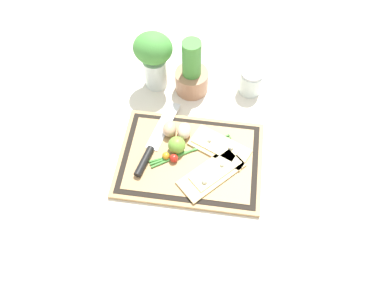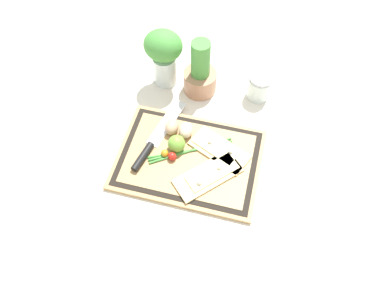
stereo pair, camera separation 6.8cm
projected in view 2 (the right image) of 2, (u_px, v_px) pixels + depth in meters
ground_plane at (189, 160)px, 1.13m from camera, size 6.00×6.00×0.00m
cutting_board at (189, 159)px, 1.13m from camera, size 0.43×0.31×0.02m
pizza_slice_near at (209, 175)px, 1.08m from camera, size 0.20×0.20×0.02m
pizza_slice_far at (219, 149)px, 1.13m from camera, size 0.20×0.15×0.02m
knife at (151, 145)px, 1.13m from camera, size 0.09×0.29×0.02m
egg_brown at (172, 127)px, 1.15m from camera, size 0.04×0.05×0.04m
egg_pink at (186, 130)px, 1.15m from camera, size 0.04×0.05×0.04m
lime at (177, 144)px, 1.11m from camera, size 0.05×0.05×0.05m
cherry_tomato_red at (172, 156)px, 1.11m from camera, size 0.03×0.03×0.03m
cherry_tomato_yellow at (165, 153)px, 1.11m from camera, size 0.02×0.02×0.02m
scallion_bunch at (191, 151)px, 1.13m from camera, size 0.24×0.15×0.01m
herb_pot at (200, 74)px, 1.22m from camera, size 0.11×0.11×0.21m
sauce_jar at (259, 88)px, 1.24m from camera, size 0.08×0.08×0.09m
herb_glass at (164, 54)px, 1.20m from camera, size 0.13×0.11×0.21m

